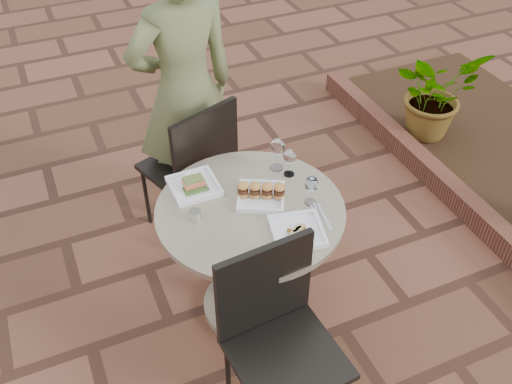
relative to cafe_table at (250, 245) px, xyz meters
name	(u,v)px	position (x,y,z in m)	size (l,w,h in m)	color
ground	(241,297)	(-0.03, 0.08, -0.48)	(60.00, 60.00, 0.00)	brown
cafe_table	(250,245)	(0.00, 0.00, 0.00)	(0.90, 0.90, 0.73)	gray
chair_far	(195,161)	(-0.05, 0.67, 0.07)	(0.56, 0.56, 0.93)	black
chair_near	(276,327)	(-0.11, -0.54, 0.07)	(0.47, 0.47, 0.93)	black
diner	(185,92)	(-0.02, 0.89, 0.39)	(0.64, 0.42, 1.76)	#596135
plate_salmon	(194,185)	(-0.19, 0.24, 0.26)	(0.23, 0.23, 0.06)	white
plate_sliders	(261,193)	(0.07, 0.04, 0.28)	(0.30, 0.30, 0.14)	white
plate_tuna	(297,231)	(0.13, -0.24, 0.26)	(0.27, 0.27, 0.03)	white
wine_glass_right	(312,184)	(0.28, -0.08, 0.36)	(0.07, 0.07, 0.16)	white
wine_glass_mid	(277,147)	(0.25, 0.23, 0.37)	(0.08, 0.08, 0.18)	white
wine_glass_far	(290,157)	(0.28, 0.16, 0.35)	(0.07, 0.07, 0.15)	white
steel_ramekin	(195,215)	(-0.26, 0.04, 0.27)	(0.06, 0.06, 0.04)	silver
cutlery_set	(319,219)	(0.26, -0.20, 0.25)	(0.10, 0.22, 0.00)	silver
planter_curb	(442,182)	(1.57, 0.38, -0.41)	(0.12, 3.00, 0.15)	brown
potted_plant_a	(435,93)	(1.85, 0.94, -0.09)	(0.61, 0.53, 0.67)	#33662D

